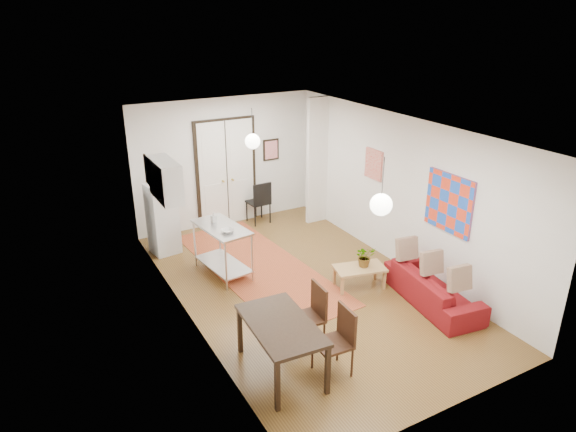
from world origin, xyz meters
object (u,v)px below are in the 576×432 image
kitchen_counter (222,243)px  dining_chair_near (303,310)px  dining_table (281,329)px  dining_chair_far (329,334)px  black_side_chair (256,197)px  coffee_table (360,270)px  sofa (433,288)px  fridge (163,219)px

kitchen_counter → dining_chair_near: bearing=-93.3°
dining_table → dining_chair_far: dining_chair_far is taller
dining_chair_near → black_side_chair: black_side_chair is taller
coffee_table → dining_chair_near: bearing=-151.6°
black_side_chair → coffee_table: bearing=90.2°
coffee_table → black_side_chair: (-0.25, 3.72, 0.25)m
dining_table → dining_chair_near: bearing=36.7°
coffee_table → dining_table: (-2.32, -1.38, 0.35)m
sofa → coffee_table: size_ratio=1.98×
fridge → dining_chair_near: size_ratio=1.51×
dining_chair_near → dining_chair_far: size_ratio=1.00×
kitchen_counter → black_side_chair: black_side_chair is taller
fridge → dining_chair_near: (0.91, -4.04, -0.17)m
dining_table → dining_chair_far: size_ratio=1.51×
dining_table → black_side_chair: size_ratio=1.45×
dining_chair_far → black_side_chair: black_side_chair is taller
dining_chair_far → fridge: bearing=-165.7°
sofa → dining_chair_far: dining_chair_far is taller
dining_table → coffee_table: bearing=30.7°
fridge → black_side_chair: (2.38, 0.61, -0.14)m
dining_chair_far → black_side_chair: bearing=168.1°
sofa → dining_table: bearing=104.3°
dining_chair_near → black_side_chair: (1.47, 4.65, 0.03)m
coffee_table → dining_chair_near: dining_chair_near is taller
sofa → dining_chair_near: 2.51m
kitchen_counter → black_side_chair: bearing=42.8°
kitchen_counter → black_side_chair: size_ratio=1.33×
kitchen_counter → fridge: fridge is taller
kitchen_counter → dining_table: (-0.39, -3.04, 0.06)m
fridge → dining_chair_far: size_ratio=1.51×
kitchen_counter → dining_table: 3.06m
coffee_table → kitchen_counter: kitchen_counter is taller
dining_table → black_side_chair: (2.07, 5.10, -0.10)m
black_side_chair → kitchen_counter: bearing=47.2°
coffee_table → kitchen_counter: bearing=139.4°
coffee_table → black_side_chair: 3.74m
kitchen_counter → fridge: size_ratio=0.91×
dining_chair_near → dining_chair_far: bearing=3.4°
dining_table → dining_chair_near: (0.60, 0.45, -0.13)m
dining_chair_near → dining_table: bearing=-49.9°
coffee_table → dining_table: dining_table is taller
dining_chair_far → black_side_chair: (1.47, 5.35, 0.03)m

